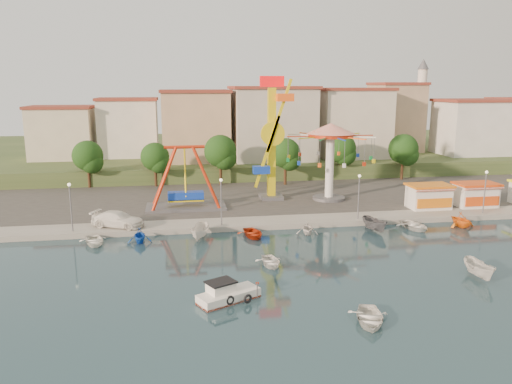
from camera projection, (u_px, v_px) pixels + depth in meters
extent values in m
plane|color=#152B39|center=(324.00, 266.00, 44.75)|extent=(200.00, 200.00, 0.00)
cube|color=#9E998E|center=(238.00, 161.00, 104.53)|extent=(200.00, 100.00, 0.60)
cube|color=#4C4944|center=(265.00, 191.00, 73.58)|extent=(90.00, 28.00, 0.01)
cube|color=#384C26|center=(235.00, 152.00, 109.10)|extent=(200.00, 60.00, 3.00)
cube|color=#59595E|center=(186.00, 207.00, 63.54)|extent=(10.00, 5.00, 0.30)
cube|color=#153BBA|center=(186.00, 196.00, 63.24)|extent=(4.50, 1.40, 1.00)
cylinder|color=#B3280E|center=(184.00, 147.00, 61.94)|extent=(5.00, 0.40, 0.40)
cube|color=#59595E|center=(271.00, 197.00, 68.66)|extent=(3.00, 3.00, 0.50)
cube|color=yellow|center=(272.00, 144.00, 67.14)|extent=(1.00, 1.00, 15.00)
cube|color=red|center=(272.00, 81.00, 65.40)|extent=(3.20, 0.50, 1.40)
cylinder|color=yellow|center=(273.00, 134.00, 66.05)|extent=(3.20, 0.50, 3.20)
cube|color=yellow|center=(279.00, 116.00, 65.48)|extent=(3.47, 0.35, 9.60)
cube|color=#F95816|center=(285.00, 97.00, 65.11)|extent=(2.20, 1.20, 1.00)
cylinder|color=#59595E|center=(329.00, 198.00, 68.24)|extent=(4.40, 4.40, 0.40)
cylinder|color=white|center=(330.00, 167.00, 67.34)|extent=(1.10, 1.10, 9.00)
cylinder|color=#B3280E|center=(331.00, 135.00, 66.43)|extent=(6.00, 6.00, 0.50)
cone|color=red|center=(331.00, 128.00, 66.24)|extent=(6.40, 6.40, 1.40)
cube|color=white|center=(429.00, 197.00, 63.16)|extent=(5.00, 3.00, 2.80)
cube|color=orange|center=(430.00, 185.00, 62.83)|extent=(5.40, 3.40, 0.25)
cube|color=red|center=(436.00, 191.00, 61.27)|extent=(5.00, 0.77, 0.43)
cube|color=white|center=(475.00, 196.00, 64.17)|extent=(5.00, 3.00, 2.80)
cube|color=#D44511|center=(477.00, 184.00, 63.84)|extent=(5.40, 3.40, 0.25)
cube|color=red|center=(484.00, 189.00, 62.27)|extent=(5.00, 0.77, 0.43)
cylinder|color=#59595E|center=(71.00, 209.00, 52.91)|extent=(0.14, 0.14, 5.00)
cylinder|color=#59595E|center=(221.00, 203.00, 55.40)|extent=(0.14, 0.14, 5.00)
cylinder|color=#59595E|center=(359.00, 198.00, 57.89)|extent=(0.14, 0.14, 5.00)
cylinder|color=#59595E|center=(485.00, 193.00, 60.38)|extent=(0.14, 0.14, 5.00)
cylinder|color=#382314|center=(89.00, 176.00, 75.89)|extent=(0.44, 0.44, 3.60)
sphere|color=black|center=(88.00, 156.00, 75.24)|extent=(4.60, 4.60, 4.60)
cylinder|color=#382314|center=(156.00, 175.00, 76.75)|extent=(0.44, 0.44, 3.40)
sphere|color=black|center=(155.00, 157.00, 76.14)|extent=(4.35, 4.35, 4.35)
cylinder|color=#382314|center=(221.00, 173.00, 77.84)|extent=(0.44, 0.44, 3.92)
sphere|color=black|center=(220.00, 151.00, 77.13)|extent=(5.02, 5.02, 5.02)
cylinder|color=#382314|center=(285.00, 173.00, 78.03)|extent=(0.44, 0.44, 3.66)
sphere|color=black|center=(285.00, 153.00, 77.37)|extent=(4.68, 4.68, 4.68)
cylinder|color=#382314|center=(340.00, 168.00, 82.46)|extent=(0.44, 0.44, 3.80)
sphere|color=black|center=(341.00, 148.00, 81.77)|extent=(4.86, 4.86, 4.86)
cylinder|color=#382314|center=(402.00, 168.00, 82.26)|extent=(0.44, 0.44, 3.77)
sphere|color=black|center=(403.00, 149.00, 81.58)|extent=(4.83, 4.83, 4.83)
cube|color=beige|center=(49.00, 128.00, 82.14)|extent=(9.26, 9.53, 11.87)
cube|color=silver|center=(127.00, 134.00, 89.49)|extent=(12.33, 9.01, 8.63)
cube|color=tan|center=(200.00, 126.00, 91.82)|extent=(11.95, 9.28, 11.23)
cube|color=beige|center=(277.00, 132.00, 91.13)|extent=(12.59, 10.50, 9.20)
cube|color=beige|center=(342.00, 129.00, 96.50)|extent=(10.75, 9.23, 9.24)
cube|color=tan|center=(411.00, 124.00, 96.56)|extent=(12.77, 10.96, 11.21)
cube|color=silver|center=(472.00, 121.00, 96.77)|extent=(8.23, 8.98, 12.36)
cube|color=beige|center=(510.00, 127.00, 103.76)|extent=(11.59, 10.93, 8.76)
cylinder|color=silver|center=(420.00, 110.00, 100.16)|extent=(1.80, 1.80, 16.00)
cylinder|color=#59595E|center=(422.00, 85.00, 99.11)|extent=(2.80, 2.80, 0.30)
cone|color=#59595E|center=(423.00, 64.00, 98.27)|extent=(2.20, 2.20, 2.00)
cube|color=white|center=(229.00, 297.00, 37.63)|extent=(5.06, 3.74, 0.86)
cube|color=#B3280E|center=(229.00, 299.00, 37.67)|extent=(5.06, 3.74, 0.15)
cube|color=white|center=(221.00, 288.00, 37.48)|extent=(2.34, 2.13, 0.86)
cube|color=black|center=(221.00, 282.00, 37.38)|extent=(2.59, 2.38, 0.11)
torus|color=black|center=(230.00, 300.00, 36.68)|extent=(0.73, 0.49, 0.72)
torus|color=black|center=(248.00, 299.00, 36.93)|extent=(0.73, 0.49, 0.72)
imported|color=white|center=(271.00, 262.00, 44.91)|extent=(2.54, 3.46, 0.70)
imported|color=white|center=(369.00, 318.00, 33.98)|extent=(3.72, 4.49, 0.80)
imported|color=silver|center=(479.00, 269.00, 41.94)|extent=(1.51, 3.89, 1.49)
imported|color=white|center=(118.00, 219.00, 54.94)|extent=(6.33, 4.51, 1.70)
imported|color=white|center=(94.00, 241.00, 50.80)|extent=(3.61, 4.35, 0.78)
imported|color=blue|center=(140.00, 235.00, 51.43)|extent=(2.64, 3.00, 1.50)
imported|color=silver|center=(200.00, 232.00, 52.40)|extent=(2.64, 4.43, 1.61)
imported|color=#B92F0E|center=(253.00, 233.00, 53.35)|extent=(3.35, 4.23, 0.79)
imported|color=silver|center=(307.00, 228.00, 54.22)|extent=(2.96, 3.24, 1.45)
imported|color=#515156|center=(375.00, 224.00, 55.42)|extent=(2.42, 4.21, 1.53)
imported|color=white|center=(415.00, 225.00, 56.22)|extent=(3.83, 4.76, 0.87)
imported|color=orange|center=(461.00, 220.00, 57.01)|extent=(3.40, 3.77, 1.75)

